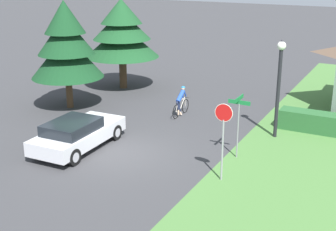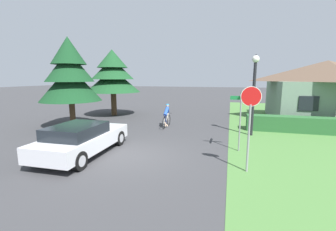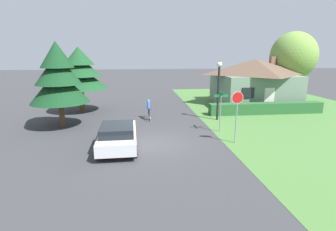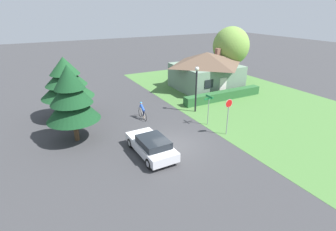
{
  "view_description": "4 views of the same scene",
  "coord_description": "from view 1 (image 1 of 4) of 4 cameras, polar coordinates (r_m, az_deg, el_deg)",
  "views": [
    {
      "loc": [
        9.79,
        -14.85,
        7.56
      ],
      "look_at": [
        0.52,
        3.02,
        0.85
      ],
      "focal_mm": 50.0,
      "sensor_mm": 36.0,
      "label": 1
    },
    {
      "loc": [
        3.8,
        -8.04,
        3.16
      ],
      "look_at": [
        0.87,
        2.51,
        1.31
      ],
      "focal_mm": 24.0,
      "sensor_mm": 36.0,
      "label": 2
    },
    {
      "loc": [
        -0.85,
        -13.76,
        4.89
      ],
      "look_at": [
        0.95,
        1.99,
        1.11
      ],
      "focal_mm": 28.0,
      "sensor_mm": 36.0,
      "label": 3
    },
    {
      "loc": [
        -8.24,
        -14.45,
        9.2
      ],
      "look_at": [
        0.96,
        2.77,
        1.11
      ],
      "focal_mm": 28.0,
      "sensor_mm": 36.0,
      "label": 4
    }
  ],
  "objects": [
    {
      "name": "conifer_tall_far",
      "position": [
        28.63,
        -5.66,
        10.06
      ],
      "size": [
        4.46,
        4.46,
        5.43
      ],
      "color": "#4C3823",
      "rests_on": "ground"
    },
    {
      "name": "sedan_left_lane",
      "position": [
        19.87,
        -11.01,
        -2.19
      ],
      "size": [
        2.04,
        4.5,
        1.32
      ],
      "rotation": [
        0.0,
        0.0,
        1.59
      ],
      "color": "silver",
      "rests_on": "ground"
    },
    {
      "name": "ground_plane",
      "position": [
        19.32,
        -5.52,
        -4.69
      ],
      "size": [
        140.0,
        140.0,
        0.0
      ],
      "primitive_type": "plane",
      "color": "#38383A"
    },
    {
      "name": "street_name_sign",
      "position": [
        18.49,
        8.59,
        0.01
      ],
      "size": [
        0.9,
        0.9,
        2.56
      ],
      "color": "gray",
      "rests_on": "ground"
    },
    {
      "name": "conifer_tall_near",
      "position": [
        25.06,
        -12.32,
        8.42
      ],
      "size": [
        3.78,
        3.78,
        5.66
      ],
      "color": "#4C3823",
      "rests_on": "ground"
    },
    {
      "name": "cyclist",
      "position": [
        23.72,
        1.56,
        1.66
      ],
      "size": [
        0.44,
        1.83,
        1.5
      ],
      "rotation": [
        0.0,
        0.0,
        1.57
      ],
      "color": "black",
      "rests_on": "ground"
    },
    {
      "name": "stop_sign",
      "position": [
        16.4,
        6.75,
        -1.53
      ],
      "size": [
        0.65,
        0.07,
        2.89
      ],
      "rotation": [
        0.0,
        0.0,
        3.18
      ],
      "color": "gray",
      "rests_on": "ground"
    },
    {
      "name": "street_lamp",
      "position": [
        20.79,
        13.42,
        4.72
      ],
      "size": [
        0.38,
        0.38,
        4.39
      ],
      "color": "black",
      "rests_on": "ground"
    }
  ]
}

